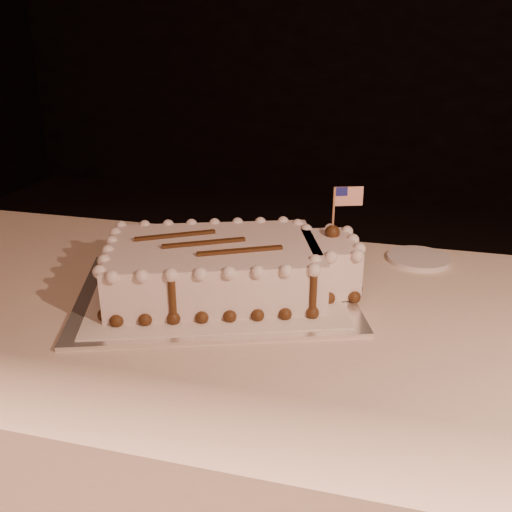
% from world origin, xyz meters
% --- Properties ---
extents(banquet_table, '(2.40, 0.80, 0.75)m').
position_xyz_m(banquet_table, '(0.00, 0.60, 0.38)').
color(banquet_table, beige).
rests_on(banquet_table, ground).
extents(cake_board, '(0.61, 0.53, 0.01)m').
position_xyz_m(cake_board, '(-0.33, 0.64, 0.75)').
color(cake_board, white).
rests_on(cake_board, banquet_table).
extents(doily, '(0.54, 0.48, 0.00)m').
position_xyz_m(doily, '(-0.33, 0.64, 0.76)').
color(doily, silver).
rests_on(doily, cake_board).
extents(sheet_cake, '(0.50, 0.37, 0.19)m').
position_xyz_m(sheet_cake, '(-0.30, 0.65, 0.81)').
color(sheet_cake, silver).
rests_on(sheet_cake, doily).
extents(side_plate, '(0.13, 0.13, 0.01)m').
position_xyz_m(side_plate, '(0.05, 0.91, 0.76)').
color(side_plate, silver).
rests_on(side_plate, banquet_table).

